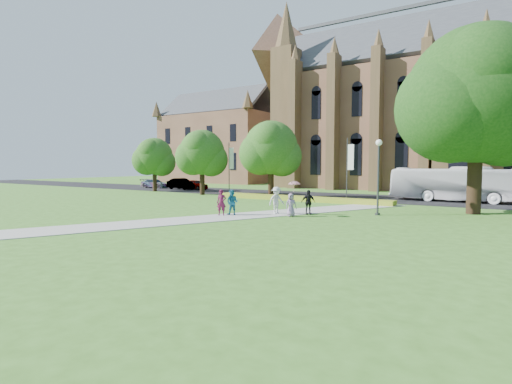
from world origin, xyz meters
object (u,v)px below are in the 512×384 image
Objects in this scene: tour_coach at (457,184)px; car_2 at (155,184)px; streetlamp at (378,168)px; large_tree at (478,95)px; car_0 at (195,185)px; car_1 at (182,184)px; pedestrian_0 at (221,202)px.

car_2 is at bearing 92.23° from tour_coach.
streetlamp reaches higher than tour_coach.
large_tree is 37.07m from car_0.
large_tree is at bearing -98.93° from car_1.
car_2 is (-40.24, -0.50, -1.00)m from tour_coach.
tour_coach is at bearing -84.28° from car_1.
streetlamp is at bearing -108.52° from car_1.
tour_coach is 2.53× the size of car_1.
large_tree is 2.94× the size of car_2.
streetlamp is 33.96m from car_1.
car_2 is (-36.91, 13.49, -2.62)m from streetlamp.
streetlamp is 1.31× the size of car_0.
streetlamp is at bearing 168.13° from tour_coach.
large_tree is 1.11× the size of tour_coach.
car_1 is 5.72m from car_2.
streetlamp reaches higher than car_2.
car_0 is at bearing 91.35° from tour_coach.
large_tree reaches higher than pedestrian_0.
car_2 is 2.55× the size of pedestrian_0.
tour_coach reaches higher than car_0.
large_tree is at bearing -109.21° from car_2.
pedestrian_0 is (20.60, -20.30, 0.22)m from car_0.
large_tree reaches higher than car_2.
large_tree is 38.47m from car_1.
car_0 is 2.27× the size of pedestrian_0.
streetlamp is at bearing -140.71° from large_tree.
large_tree is (5.50, 4.50, 5.07)m from streetlamp.
tour_coach is 2.64× the size of car_2.
tour_coach is 32.82m from car_0.
car_0 is 1.94m from car_1.
car_1 is at bearing 92.85° from tour_coach.
large_tree reaches higher than streetlamp.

